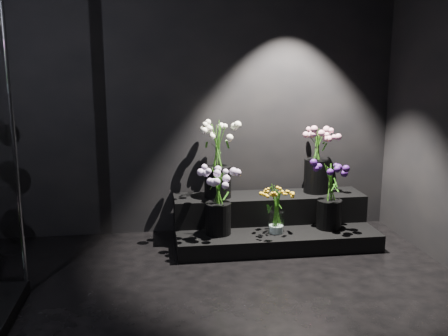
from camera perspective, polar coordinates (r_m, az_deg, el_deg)
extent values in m
plane|color=black|center=(3.43, 0.16, -17.83)|extent=(4.00, 4.00, 0.00)
plane|color=black|center=(4.97, -3.16, 8.42)|extent=(4.00, 0.00, 4.00)
plane|color=black|center=(1.08, 15.60, -4.60)|extent=(4.00, 0.00, 4.00)
cube|color=black|center=(4.89, 5.67, -7.54)|extent=(1.89, 0.84, 0.16)
cube|color=black|center=(5.02, 5.15, -4.49)|extent=(1.89, 0.42, 0.26)
cylinder|color=white|center=(4.66, 5.98, -6.19)|extent=(0.14, 0.14, 0.20)
cylinder|color=black|center=(4.60, -0.67, -5.78)|extent=(0.24, 0.24, 0.29)
cylinder|color=black|center=(4.86, 11.91, -5.17)|extent=(0.24, 0.24, 0.28)
cylinder|color=black|center=(4.84, -0.72, -1.56)|extent=(0.26, 0.26, 0.31)
cylinder|color=black|center=(5.10, 10.51, -0.87)|extent=(0.25, 0.25, 0.34)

